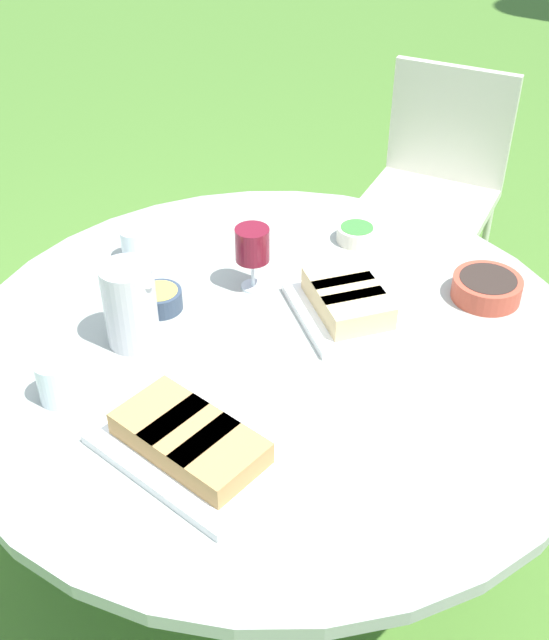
# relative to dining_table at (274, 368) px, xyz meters

# --- Properties ---
(ground_plane) EXTENTS (40.00, 40.00, 0.00)m
(ground_plane) POSITION_rel_dining_table_xyz_m (0.00, 0.00, -0.63)
(ground_plane) COLOR #4C7A2D
(dining_table) EXTENTS (1.45, 1.45, 0.71)m
(dining_table) POSITION_rel_dining_table_xyz_m (0.00, 0.00, 0.00)
(dining_table) COLOR #4C4C51
(dining_table) RESTS_ON ground_plane
(chair_near_left) EXTENTS (0.45, 0.43, 0.89)m
(chair_near_left) POSITION_rel_dining_table_xyz_m (-0.03, 1.32, -0.10)
(chair_near_left) COLOR beige
(chair_near_left) RESTS_ON ground_plane
(water_pitcher) EXTENTS (0.13, 0.12, 0.20)m
(water_pitcher) POSITION_rel_dining_table_xyz_m (-0.28, -0.15, 0.18)
(water_pitcher) COLOR silver
(water_pitcher) RESTS_ON dining_table
(wine_glass) EXTENTS (0.08, 0.08, 0.17)m
(wine_glass) POSITION_rel_dining_table_xyz_m (-0.15, 0.17, 0.20)
(wine_glass) COLOR silver
(wine_glass) RESTS_ON dining_table
(platter_bread_main) EXTENTS (0.41, 0.31, 0.07)m
(platter_bread_main) POSITION_rel_dining_table_xyz_m (0.02, -0.39, 0.11)
(platter_bread_main) COLOR white
(platter_bread_main) RESTS_ON dining_table
(platter_charcuterie) EXTENTS (0.36, 0.36, 0.08)m
(platter_charcuterie) POSITION_rel_dining_table_xyz_m (0.11, 0.17, 0.12)
(platter_charcuterie) COLOR white
(platter_charcuterie) RESTS_ON dining_table
(bowl_fries) EXTENTS (0.11, 0.11, 0.05)m
(bowl_fries) POSITION_rel_dining_table_xyz_m (-0.30, -0.01, 0.11)
(bowl_fries) COLOR #334256
(bowl_fries) RESTS_ON dining_table
(bowl_salad) EXTENTS (0.11, 0.11, 0.04)m
(bowl_salad) POSITION_rel_dining_table_xyz_m (-0.01, 0.49, 0.10)
(bowl_salad) COLOR beige
(bowl_salad) RESTS_ON dining_table
(bowl_olives) EXTENTS (0.17, 0.17, 0.06)m
(bowl_olives) POSITION_rel_dining_table_xyz_m (0.38, 0.39, 0.11)
(bowl_olives) COLOR #B74733
(bowl_olives) RESTS_ON dining_table
(cup_water_near) EXTENTS (0.07, 0.07, 0.09)m
(cup_water_near) POSITION_rel_dining_table_xyz_m (-0.48, 0.14, 0.12)
(cup_water_near) COLOR silver
(cup_water_near) RESTS_ON dining_table
(cup_water_far) EXTENTS (0.08, 0.08, 0.10)m
(cup_water_far) POSITION_rel_dining_table_xyz_m (-0.31, -0.38, 0.13)
(cup_water_far) COLOR silver
(cup_water_far) RESTS_ON dining_table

